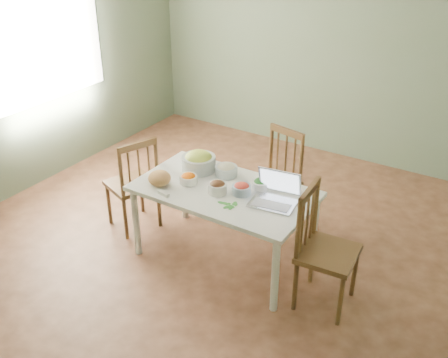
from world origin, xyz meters
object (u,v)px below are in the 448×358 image
Objects in this scene: bowl_squash at (199,161)px; chair_left at (132,182)px; chair_far at (272,181)px; laptop at (273,191)px; bread_boule at (159,178)px; chair_right at (329,251)px; dining_table at (224,224)px.

chair_left is at bearing -163.27° from bowl_squash.
chair_far reaches higher than laptop.
bread_boule is at bearing -110.43° from chair_far.
laptop is (0.37, -0.71, 0.35)m from chair_far.
chair_far is at bearing 57.27° from bread_boule.
bowl_squash is at bearing -119.81° from chair_far.
chair_far is at bearing 47.89° from bowl_squash.
bread_boule is 0.64× the size of bowl_squash.
chair_left is 0.96× the size of chair_right.
chair_right is 2.78× the size of laptop.
dining_table is 1.57× the size of chair_left.
laptop is at bearing 110.98° from chair_left.
chair_left is 0.75m from bowl_squash.
chair_left reaches higher than bowl_squash.
dining_table is 0.62m from bowl_squash.
dining_table is at bearing 172.39° from laptop.
laptop reaches higher than bowl_squash.
bread_boule is (-1.50, -0.15, 0.27)m from chair_right.
chair_far is 2.69× the size of laptop.
chair_far reaches higher than bread_boule.
chair_left reaches higher than laptop.
bread_boule is at bearing 88.62° from chair_left.
bread_boule is 0.43m from bowl_squash.
bowl_squash is (0.65, 0.20, 0.32)m from chair_left.
bowl_squash is at bearing 154.56° from dining_table.
bread_boule is (-0.61, -0.94, 0.29)m from chair_far.
bowl_squash is at bearing 73.21° from bread_boule.
chair_far reaches higher than bowl_squash.
chair_left reaches higher than dining_table.
bread_boule is (-0.51, -0.23, 0.42)m from dining_table.
chair_far is 0.78m from bowl_squash.
laptop is at bearing -50.65° from chair_far.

